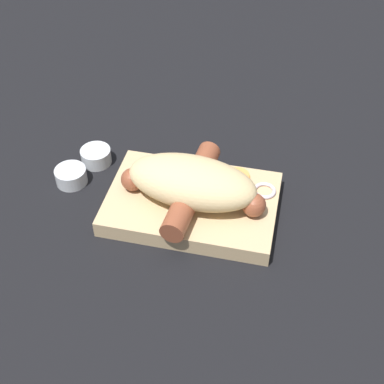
% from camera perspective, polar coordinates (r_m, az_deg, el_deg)
% --- Properties ---
extents(ground_plane, '(3.00, 3.00, 0.00)m').
position_cam_1_polar(ground_plane, '(0.75, -0.00, -1.89)').
color(ground_plane, black).
extents(food_tray, '(0.23, 0.15, 0.02)m').
position_cam_1_polar(food_tray, '(0.74, -0.00, -1.23)').
color(food_tray, tan).
rests_on(food_tray, ground_plane).
extents(bread_roll, '(0.18, 0.10, 0.06)m').
position_cam_1_polar(bread_roll, '(0.71, -0.05, 1.14)').
color(bread_roll, '#DBBC84').
rests_on(bread_roll, food_tray).
extents(sausage, '(0.20, 0.17, 0.03)m').
position_cam_1_polar(sausage, '(0.72, -0.01, 0.07)').
color(sausage, brown).
rests_on(sausage, food_tray).
extents(pickled_veggies, '(0.08, 0.06, 0.01)m').
position_cam_1_polar(pickled_veggies, '(0.75, 6.14, 0.98)').
color(pickled_veggies, orange).
rests_on(pickled_veggies, food_tray).
extents(condiment_cup_near, '(0.05, 0.05, 0.02)m').
position_cam_1_polar(condiment_cup_near, '(0.83, -10.18, 3.72)').
color(condiment_cup_near, silver).
rests_on(condiment_cup_near, ground_plane).
extents(condiment_cup_far, '(0.05, 0.05, 0.02)m').
position_cam_1_polar(condiment_cup_far, '(0.80, -12.76, 1.62)').
color(condiment_cup_far, silver).
rests_on(condiment_cup_far, ground_plane).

